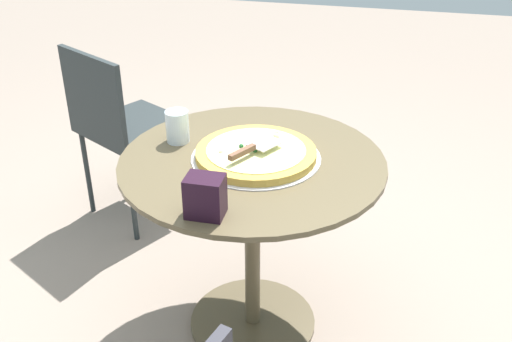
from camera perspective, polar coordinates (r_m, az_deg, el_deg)
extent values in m
plane|color=gray|center=(2.36, -0.31, -14.29)|extent=(10.00, 10.00, 0.00)
cylinder|color=brown|center=(1.94, -0.37, 0.91)|extent=(0.87, 0.87, 0.02)
cylinder|color=brown|center=(2.13, -0.34, -7.33)|extent=(0.06, 0.06, 0.68)
cylinder|color=brown|center=(2.35, -0.31, -14.13)|extent=(0.47, 0.47, 0.02)
cylinder|color=silver|center=(1.94, 0.00, 1.31)|extent=(0.42, 0.42, 0.00)
cylinder|color=gold|center=(1.94, 0.00, 1.69)|extent=(0.39, 0.39, 0.03)
cylinder|color=#E3E691|center=(1.93, 0.00, 2.06)|extent=(0.33, 0.33, 0.00)
sphere|color=#33672D|center=(2.01, 1.97, 3.47)|extent=(0.02, 0.02, 0.02)
sphere|color=#306D35|center=(1.91, -0.09, 1.94)|extent=(0.01, 0.01, 0.01)
sphere|color=#387526|center=(1.92, -1.00, 2.03)|extent=(0.02, 0.02, 0.02)
sphere|color=#237630|center=(1.94, -0.66, 2.40)|extent=(0.02, 0.02, 0.02)
sphere|color=white|center=(1.91, -3.36, 1.89)|extent=(0.01, 0.01, 0.01)
sphere|color=#296334|center=(1.94, -1.42, 2.41)|extent=(0.02, 0.02, 0.02)
sphere|color=#E7F1CA|center=(2.01, 1.95, 3.38)|extent=(0.02, 0.02, 0.02)
cube|color=silver|center=(1.93, 0.82, 2.70)|extent=(0.13, 0.12, 0.00)
cube|color=brown|center=(1.85, -1.33, 1.82)|extent=(0.11, 0.07, 0.02)
cylinder|color=silver|center=(2.05, -7.53, 4.25)|extent=(0.08, 0.08, 0.11)
cube|color=black|center=(1.63, -4.89, -2.44)|extent=(0.08, 0.11, 0.12)
cube|color=#282F30|center=(2.82, -11.59, 4.22)|extent=(0.56, 0.56, 0.03)
cube|color=#282F30|center=(2.64, -15.34, 6.84)|extent=(0.22, 0.37, 0.38)
cylinder|color=#282F30|center=(3.14, -10.58, 2.22)|extent=(0.02, 0.02, 0.44)
cylinder|color=#282F30|center=(2.90, -6.30, 0.13)|extent=(0.02, 0.02, 0.44)
cylinder|color=#282F30|center=(2.97, -15.84, -0.09)|extent=(0.02, 0.02, 0.44)
cylinder|color=#282F30|center=(2.71, -11.76, -2.53)|extent=(0.02, 0.02, 0.44)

